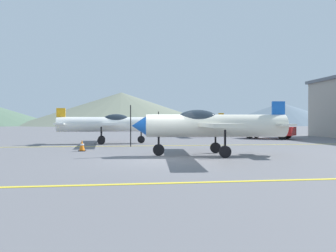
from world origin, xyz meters
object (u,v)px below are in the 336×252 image
(airplane_mid, at_px, (108,124))
(traffic_cone_side, at_px, (82,146))
(car_sedan, at_px, (269,129))
(airplane_far, at_px, (192,123))
(airplane_near, at_px, (210,125))

(airplane_mid, height_order, traffic_cone_side, airplane_mid)
(airplane_mid, distance_m, car_sedan, 14.52)
(airplane_mid, height_order, car_sedan, airplane_mid)
(airplane_mid, bearing_deg, airplane_far, 51.70)
(airplane_mid, distance_m, traffic_cone_side, 5.73)
(airplane_near, distance_m, car_sedan, 15.60)
(airplane_far, distance_m, car_sedan, 8.13)
(airplane_near, distance_m, airplane_mid, 9.76)
(airplane_far, xyz_separation_m, traffic_cone_side, (-9.05, -15.75, -1.08))
(airplane_mid, bearing_deg, traffic_cone_side, -100.08)
(airplane_far, relative_size, traffic_cone_side, 13.67)
(airplane_far, height_order, traffic_cone_side, airplane_far)
(airplane_near, distance_m, traffic_cone_side, 6.70)
(airplane_mid, distance_m, airplane_far, 13.01)
(car_sedan, bearing_deg, airplane_near, -124.45)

